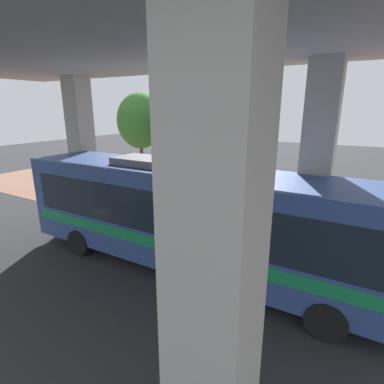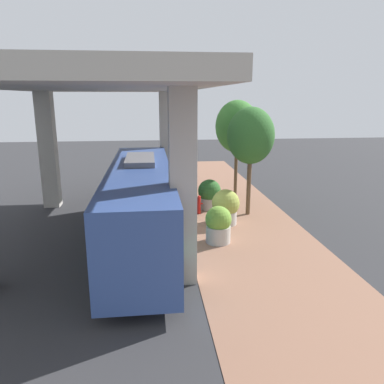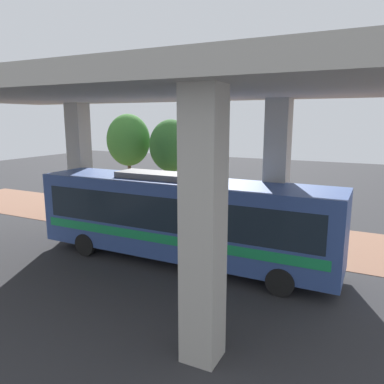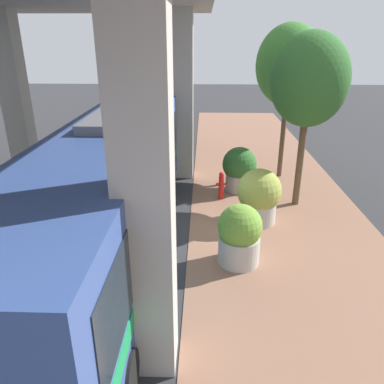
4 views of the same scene
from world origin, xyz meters
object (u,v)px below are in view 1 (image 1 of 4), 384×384
Objects in this scene: planter_front at (145,196)px; street_tree_far at (140,121)px; planter_back at (234,217)px; bus at (190,213)px; fire_hydrant at (150,209)px; planter_middle at (194,201)px; street_tree_near at (185,128)px.

planter_front is 0.28× the size of street_tree_far.
street_tree_far reaches higher than planter_back.
bus reaches higher than fire_hydrant.
planter_middle is at bearing -108.71° from planter_back.
planter_back is (0.83, 2.44, -0.09)m from planter_middle.
fire_hydrant is at bearing -126.91° from bus.
planter_back is at bearing 58.47° from street_tree_near.
fire_hydrant is at bearing -86.07° from planter_back.
fire_hydrant is 4.36m from planter_back.
planter_middle is at bearing 98.08° from planter_front.
bus is 4.94m from planter_middle.
bus reaches higher than planter_front.
bus reaches higher than planter_middle.
planter_middle reaches higher than planter_back.
planter_middle is (-1.13, 1.90, 0.39)m from fire_hydrant.
fire_hydrant is at bearing 50.59° from planter_front.
planter_back is at bearing 93.93° from fire_hydrant.
planter_back is 5.84m from street_tree_near.
planter_middle is 4.10m from street_tree_near.
planter_front is (-3.86, -5.05, -1.12)m from bus.
street_tree_near is 0.95× the size of street_tree_far.
planter_middle is 6.04m from street_tree_far.
planter_middle is 0.30× the size of street_tree_far.
street_tree_far reaches higher than fire_hydrant.
street_tree_near is (-5.85, -3.77, 2.36)m from bus.
street_tree_far reaches higher than planter_middle.
street_tree_near is at bearing -121.53° from planter_back.
fire_hydrant is 2.24m from planter_middle.
bus reaches higher than planter_back.
street_tree_far reaches higher than planter_front.
fire_hydrant is at bearing -59.38° from planter_middle.
street_tree_far is (-1.55, -4.51, 3.72)m from planter_middle.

